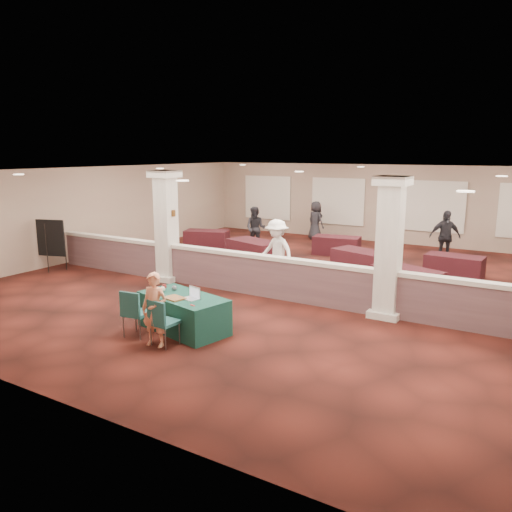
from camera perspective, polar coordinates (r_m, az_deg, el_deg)
The scene contains 33 objects.
ground at distance 14.32m, azimuth 4.73°, elevation -3.24°, with size 16.00×16.00×0.00m, color #4D1A13.
wall_back at distance 21.42m, azimuth 14.37°, elevation 5.81°, with size 16.00×0.04×3.20m, color gray.
wall_front at distance 7.81m, azimuth -22.13°, elevation -4.84°, with size 16.00×0.04×3.20m, color gray.
wall_left at distance 18.89m, azimuth -17.58°, elevation 4.86°, with size 0.04×16.00×3.20m, color gray.
ceiling at distance 13.84m, azimuth 4.96°, elevation 9.65°, with size 16.00×16.00×0.02m, color silver.
partition_wall at distance 12.89m, azimuth 1.82°, elevation -2.31°, with size 15.60×0.28×1.10m.
column_left at distance 14.67m, azimuth -10.20°, elevation 3.50°, with size 0.72×0.72×3.20m.
column_right at distance 11.54m, azimuth 14.98°, elevation 1.04°, with size 0.72×0.72×3.20m.
sconce_left at distance 14.81m, azimuth -11.08°, elevation 4.96°, with size 0.12×0.12×0.18m.
sconce_right at distance 14.45m, azimuth -9.41°, elevation 4.85°, with size 0.12×0.12×0.18m.
near_table at distance 10.71m, azimuth -8.28°, elevation -6.47°, with size 1.98×0.99×0.76m, color #0F382E.
conf_chair_main at distance 9.87m, azimuth -10.77°, elevation -7.08°, with size 0.50×0.50×0.94m.
conf_chair_side at distance 10.46m, azimuth -13.75°, elevation -5.98°, with size 0.55×0.55×0.98m.
easel_board at distance 16.95m, azimuth -22.39°, elevation 1.86°, with size 0.93×0.57×1.64m.
woman at distance 9.86m, azimuth -11.51°, elevation -6.04°, with size 0.53×0.35×1.47m, color #EB8666.
far_table_front_left at distance 16.91m, azimuth -0.21°, elevation 0.49°, with size 1.90×0.95×0.77m, color black.
far_table_front_center at distance 15.75m, azimuth 12.03°, elevation -0.70°, with size 1.81×0.91×0.74m, color black.
far_table_front_right at distance 13.74m, azimuth 16.86°, elevation -2.83°, with size 1.78×0.89×0.72m, color black.
far_table_back_left at distance 19.77m, azimuth -5.65°, elevation 1.96°, with size 1.68×0.84×0.68m, color black.
far_table_back_center at distance 18.54m, azimuth 9.19°, elevation 1.19°, with size 1.66×0.83×0.67m, color black.
far_table_back_right at distance 16.17m, azimuth 21.69°, elevation -1.09°, with size 1.64×0.82×0.66m, color black.
attendee_a at distance 19.15m, azimuth -0.05°, elevation 3.18°, with size 0.80×0.44×1.66m, color black.
attendee_b at distance 14.42m, azimuth 2.38°, elevation 0.60°, with size 1.16×0.53×1.82m, color silver.
attendee_c at distance 18.12m, azimuth 20.77°, elevation 2.10°, with size 1.04×0.50×1.78m, color black.
attendee_d at distance 21.47m, azimuth 6.83°, elevation 4.03°, with size 0.82×0.44×1.65m, color black.
laptop_base at distance 10.32m, azimuth -7.51°, elevation -4.88°, with size 0.34×0.24×0.02m, color silver.
laptop_screen at distance 10.36m, azimuth -7.01°, elevation -4.09°, with size 0.34×0.01×0.23m, color silver.
screen_glow at distance 10.36m, azimuth -7.04°, elevation -4.18°, with size 0.31×0.00×0.20m, color silver.
knitting at distance 10.40m, azimuth -9.30°, elevation -4.77°, with size 0.42×0.31×0.03m, color #C26A1F.
yarn_cream at distance 10.96m, azimuth -10.62°, elevation -3.73°, with size 0.11×0.11×0.11m, color beige.
yarn_red at distance 11.18m, azimuth -10.43°, elevation -3.45°, with size 0.10×0.10×0.10m, color #591114.
yarn_grey at distance 11.01m, azimuth -9.33°, elevation -3.63°, with size 0.11×0.11×0.11m, color #55555A.
scissors at distance 9.91m, azimuth -7.27°, elevation -5.61°, with size 0.12×0.03×0.01m, color red.
Camera 1 is at (6.07, -12.43, 3.73)m, focal length 35.00 mm.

